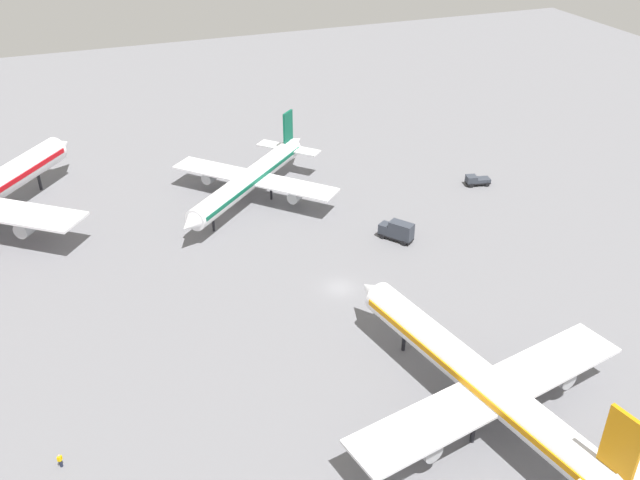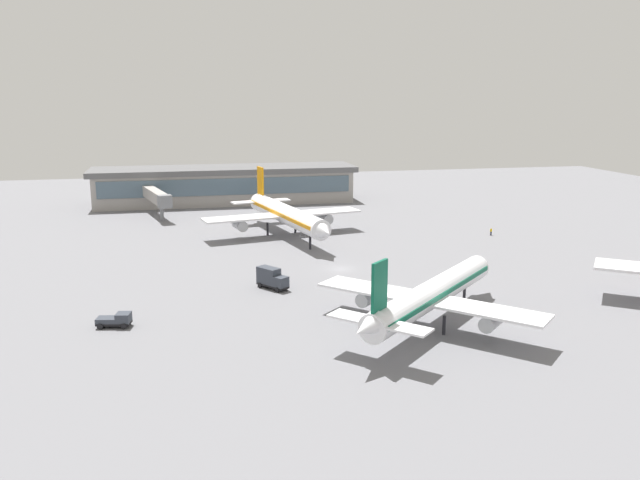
% 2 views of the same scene
% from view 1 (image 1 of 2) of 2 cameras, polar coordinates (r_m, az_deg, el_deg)
% --- Properties ---
extents(ground, '(288.00, 288.00, 0.00)m').
position_cam_1_polar(ground, '(99.35, 1.65, -3.94)').
color(ground, slate).
extents(airplane_at_gate, '(31.10, 30.22, 11.88)m').
position_cam_1_polar(airplane_at_gate, '(121.35, -5.79, 5.03)').
color(airplane_at_gate, white).
rests_on(airplane_at_gate, ground).
extents(airplane_taxiing, '(35.78, 44.02, 13.49)m').
position_cam_1_polar(airplane_taxiing, '(78.41, 13.31, -11.34)').
color(airplane_taxiing, white).
rests_on(airplane_taxiing, ground).
extents(pushback_tractor, '(4.69, 2.92, 1.90)m').
position_cam_1_polar(pushback_tractor, '(131.27, 12.78, 4.83)').
color(pushback_tractor, black).
rests_on(pushback_tractor, ground).
extents(catering_truck, '(4.80, 5.66, 3.30)m').
position_cam_1_polar(catering_truck, '(110.53, 6.39, 0.76)').
color(catering_truck, black).
rests_on(catering_truck, ground).
extents(ground_crew_worker, '(0.55, 0.49, 1.67)m').
position_cam_1_polar(ground_crew_worker, '(78.80, -20.63, -16.65)').
color(ground_crew_worker, '#1E2338').
rests_on(ground_crew_worker, ground).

